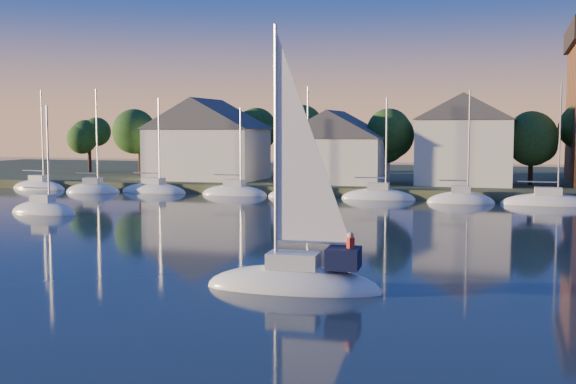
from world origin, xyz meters
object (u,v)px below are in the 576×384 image
at_px(clubhouse_centre, 335,146).
at_px(drifting_sailboat_left, 44,213).
at_px(clubhouse_east, 465,138).
at_px(hero_sailboat, 296,278).
at_px(clubhouse_west, 207,138).

distance_m(clubhouse_centre, drifting_sailboat_left, 33.55).
bearing_deg(clubhouse_east, hero_sailboat, -94.44).
height_order(clubhouse_west, hero_sailboat, hero_sailboat).
bearing_deg(clubhouse_centre, clubhouse_west, 176.42).
bearing_deg(clubhouse_west, drifting_sailboat_left, -94.38).
bearing_deg(clubhouse_east, clubhouse_west, -178.09).
bearing_deg(clubhouse_west, clubhouse_east, 1.91).
distance_m(clubhouse_west, clubhouse_east, 30.02).
bearing_deg(drifting_sailboat_left, clubhouse_east, 45.17).
xyz_separation_m(clubhouse_west, hero_sailboat, (26.07, -49.64, -5.39)).
xyz_separation_m(clubhouse_centre, drifting_sailboat_left, (-18.20, -27.73, -5.04)).
xyz_separation_m(clubhouse_west, clubhouse_centre, (16.00, -1.00, -0.80)).
relative_size(hero_sailboat, drifting_sailboat_left, 1.25).
bearing_deg(hero_sailboat, drifting_sailboat_left, -40.42).
bearing_deg(hero_sailboat, clubhouse_east, -98.37).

